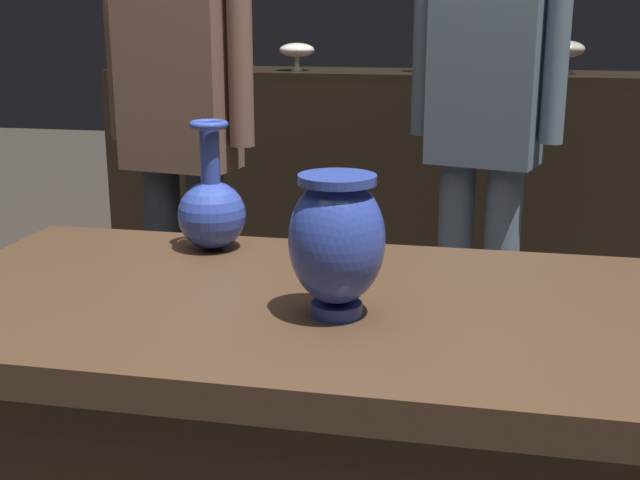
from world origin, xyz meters
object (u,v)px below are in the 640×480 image
(shelf_vase_center, at_px, (428,38))
(visitor_center_back, at_px, (485,116))
(vase_tall_behind, at_px, (212,208))
(visitor_near_left, at_px, (180,119))
(shelf_vase_far_left, at_px, (183,51))
(shelf_vase_left, at_px, (297,51))
(vase_centerpiece, at_px, (337,240))
(shelf_vase_right, at_px, (566,50))

(shelf_vase_center, relative_size, visitor_center_back, 0.17)
(vase_tall_behind, relative_size, visitor_near_left, 0.15)
(vase_tall_behind, distance_m, visitor_center_back, 1.26)
(visitor_center_back, bearing_deg, visitor_near_left, 33.49)
(shelf_vase_center, relative_size, visitor_near_left, 0.17)
(shelf_vase_far_left, relative_size, shelf_vase_left, 0.90)
(shelf_vase_far_left, bearing_deg, vase_tall_behind, -68.06)
(vase_tall_behind, xyz_separation_m, shelf_vase_left, (-0.30, 1.92, 0.19))
(visitor_center_back, bearing_deg, shelf_vase_left, -29.18)
(vase_centerpiece, distance_m, visitor_near_left, 1.37)
(vase_tall_behind, height_order, visitor_center_back, visitor_center_back)
(vase_centerpiece, distance_m, vase_tall_behind, 0.41)
(shelf_vase_left, height_order, visitor_center_back, visitor_center_back)
(visitor_center_back, bearing_deg, vase_tall_behind, 83.98)
(shelf_vase_far_left, bearing_deg, shelf_vase_left, -11.37)
(vase_centerpiece, height_order, vase_tall_behind, vase_tall_behind)
(shelf_vase_far_left, bearing_deg, shelf_vase_right, -2.87)
(shelf_vase_far_left, height_order, visitor_center_back, visitor_center_back)
(shelf_vase_right, bearing_deg, shelf_vase_left, -178.55)
(vase_tall_behind, bearing_deg, visitor_near_left, 114.23)
(shelf_vase_center, xyz_separation_m, shelf_vase_right, (0.52, 0.01, -0.04))
(vase_tall_behind, distance_m, shelf_vase_far_left, 2.19)
(vase_centerpiece, distance_m, shelf_vase_center, 2.25)
(shelf_vase_left, bearing_deg, shelf_vase_far_left, 168.63)
(shelf_vase_center, distance_m, shelf_vase_right, 0.52)
(vase_tall_behind, relative_size, shelf_vase_left, 1.66)
(visitor_near_left, bearing_deg, shelf_vase_center, -110.67)
(vase_centerpiece, bearing_deg, shelf_vase_far_left, 115.39)
(vase_centerpiece, xyz_separation_m, visitor_near_left, (-0.69, 1.19, 0.01))
(vase_centerpiece, relative_size, shelf_vase_center, 0.76)
(vase_centerpiece, distance_m, shelf_vase_right, 2.30)
(shelf_vase_center, height_order, visitor_center_back, visitor_center_back)
(vase_centerpiece, bearing_deg, visitor_center_back, 83.09)
(vase_tall_behind, xyz_separation_m, shelf_vase_right, (0.74, 1.95, 0.20))
(vase_centerpiece, height_order, visitor_center_back, visitor_center_back)
(shelf_vase_right, xyz_separation_m, visitor_center_back, (-0.28, -0.78, -0.16))
(shelf_vase_left, relative_size, visitor_near_left, 0.09)
(vase_centerpiece, bearing_deg, shelf_vase_center, 91.59)
(shelf_vase_center, height_order, shelf_vase_right, shelf_vase_center)
(shelf_vase_left, bearing_deg, visitor_near_left, -95.75)
(vase_centerpiece, relative_size, visitor_near_left, 0.13)
(shelf_vase_left, distance_m, shelf_vase_right, 1.04)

